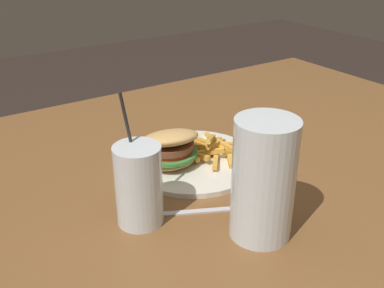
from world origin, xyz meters
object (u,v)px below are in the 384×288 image
at_px(juice_glass, 139,187).
at_px(spoon, 244,205).
at_px(meal_plate_near, 183,154).
at_px(beer_glass, 263,183).

bearing_deg(juice_glass, spoon, 157.50).
height_order(meal_plate_near, beer_glass, beer_glass).
distance_m(meal_plate_near, beer_glass, 0.25).
relative_size(beer_glass, spoon, 1.13).
xyz_separation_m(beer_glass, juice_glass, (0.14, -0.13, -0.03)).
distance_m(meal_plate_near, juice_glass, 0.20).
bearing_deg(spoon, juice_glass, -176.56).
relative_size(meal_plate_near, spoon, 1.61).
bearing_deg(meal_plate_near, juice_glass, 37.12).
xyz_separation_m(meal_plate_near, spoon, (-0.00, 0.18, -0.02)).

